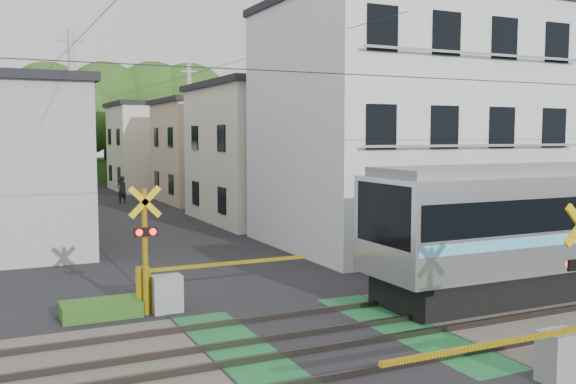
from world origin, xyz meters
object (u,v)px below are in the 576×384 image
crossing_signal_near (567,342)px  pedestrian (122,190)px  crossing_signal_far (162,283)px  apartment_block (404,124)px

crossing_signal_near → pedestrian: size_ratio=2.76×
crossing_signal_near → crossing_signal_far: size_ratio=1.00×
apartment_block → pedestrian: size_ratio=5.94×
crossing_signal_near → pedestrian: crossing_signal_near is taller
apartment_block → pedestrian: bearing=110.8°
crossing_signal_far → pedestrian: size_ratio=2.76×
apartment_block → pedestrian: apartment_block is taller
crossing_signal_near → pedestrian: (-1.37, 32.31, 0.15)m
crossing_signal_far → apartment_block: bearing=27.8°
apartment_block → pedestrian: 20.85m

